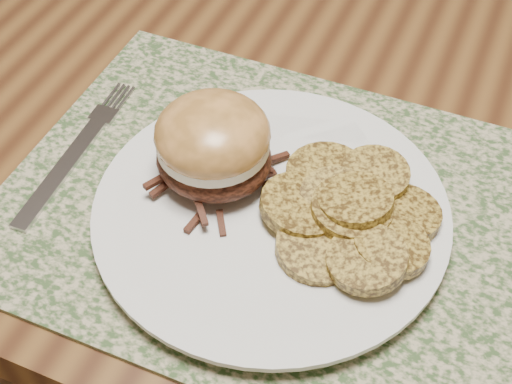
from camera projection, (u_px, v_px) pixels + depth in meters
placemat at (286, 211)px, 0.57m from camera, size 0.45×0.33×0.00m
dinner_plate at (271, 213)px, 0.55m from camera, size 0.26×0.26×0.02m
pork_sandwich at (213, 144)px, 0.55m from camera, size 0.11×0.11×0.07m
roasted_potatoes at (350, 212)px, 0.53m from camera, size 0.16×0.16×0.03m
fork at (78, 150)px, 0.61m from camera, size 0.03×0.18×0.00m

